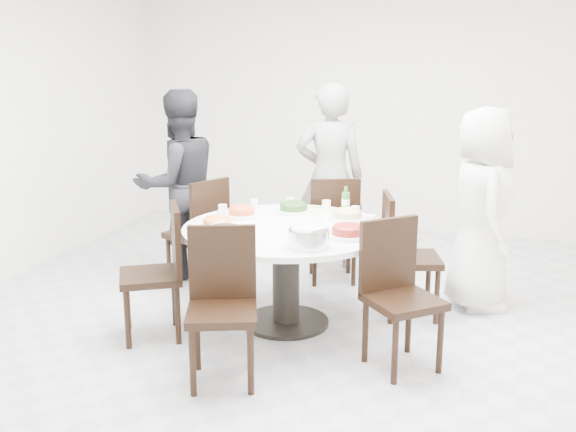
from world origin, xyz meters
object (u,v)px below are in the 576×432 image
(chair_sw, at_px, (150,273))
(dining_table, at_px, (286,276))
(diner_left, at_px, (179,185))
(chair_nw, at_px, (196,232))
(diner_middle, at_px, (330,177))
(beverage_bottle, at_px, (346,200))
(chair_s, at_px, (222,309))
(chair_ne, at_px, (412,256))
(chair_se, at_px, (404,298))
(diner_right, at_px, (481,209))
(chair_n, at_px, (333,228))
(soup_bowl, at_px, (224,233))
(rice_bowl, at_px, (309,238))

(chair_sw, bearing_deg, dining_table, 90.32)
(dining_table, xyz_separation_m, diner_left, (-1.26, 0.82, 0.46))
(chair_nw, distance_m, diner_middle, 1.35)
(dining_table, bearing_deg, beverage_bottle, 58.75)
(chair_s, bearing_deg, diner_left, 102.46)
(chair_ne, relative_size, chair_sw, 1.00)
(chair_sw, bearing_deg, diner_left, 166.99)
(chair_se, xyz_separation_m, diner_middle, (-0.96, 1.91, 0.38))
(chair_se, bearing_deg, dining_table, 110.96)
(chair_s, height_order, beverage_bottle, beverage_bottle)
(diner_right, relative_size, diner_middle, 0.92)
(chair_sw, bearing_deg, chair_ne, 88.71)
(chair_n, distance_m, chair_se, 1.75)
(dining_table, bearing_deg, diner_middle, 91.31)
(dining_table, relative_size, chair_n, 1.58)
(chair_s, distance_m, diner_middle, 2.47)
(beverage_bottle, bearing_deg, diner_left, 169.70)
(diner_middle, bearing_deg, chair_n, 93.40)
(chair_ne, relative_size, diner_middle, 0.55)
(dining_table, xyz_separation_m, chair_ne, (0.86, 0.45, 0.10))
(chair_ne, relative_size, diner_right, 0.60)
(dining_table, relative_size, chair_se, 1.58)
(chair_nw, distance_m, beverage_bottle, 1.38)
(dining_table, bearing_deg, chair_n, 85.23)
(soup_bowl, bearing_deg, chair_n, 75.23)
(chair_n, relative_size, beverage_bottle, 4.38)
(chair_n, bearing_deg, dining_table, 65.67)
(chair_ne, bearing_deg, chair_n, 33.88)
(rice_bowl, bearing_deg, diner_left, 140.83)
(chair_n, bearing_deg, chair_sw, 39.93)
(chair_nw, bearing_deg, soup_bowl, 57.43)
(chair_n, distance_m, diner_right, 1.31)
(diner_left, bearing_deg, chair_nw, 89.82)
(dining_table, xyz_separation_m, beverage_bottle, (0.32, 0.53, 0.48))
(chair_sw, relative_size, soup_bowl, 3.60)
(dining_table, xyz_separation_m, chair_nw, (-1.01, 0.61, 0.10))
(chair_s, height_order, diner_right, diner_right)
(chair_sw, relative_size, chair_s, 1.00)
(dining_table, distance_m, chair_s, 0.99)
(soup_bowl, bearing_deg, diner_middle, 81.72)
(chair_nw, relative_size, diner_middle, 0.55)
(dining_table, relative_size, chair_nw, 1.58)
(chair_n, bearing_deg, rice_bowl, 78.05)
(chair_nw, relative_size, diner_right, 0.60)
(chair_ne, xyz_separation_m, chair_sw, (-1.70, -0.95, 0.00))
(diner_left, distance_m, beverage_bottle, 1.60)
(chair_sw, height_order, diner_middle, diner_middle)
(diner_left, distance_m, soup_bowl, 1.56)
(diner_left, bearing_deg, chair_sw, 57.21)
(chair_nw, bearing_deg, chair_n, 136.65)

